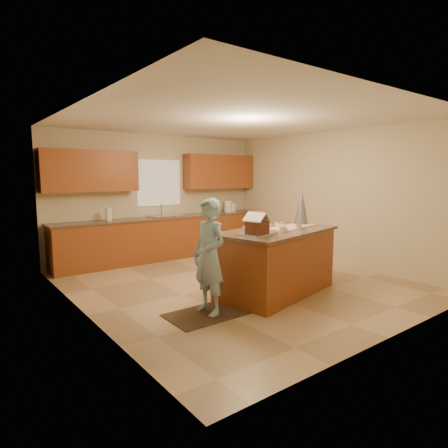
{
  "coord_description": "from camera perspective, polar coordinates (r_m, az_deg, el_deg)",
  "views": [
    {
      "loc": [
        -3.94,
        -4.86,
        1.83
      ],
      "look_at": [
        -0.1,
        0.2,
        1.0
      ],
      "focal_mm": 30.31,
      "sensor_mm": 36.0,
      "label": 1
    }
  ],
  "objects": [
    {
      "name": "gingerbread_house",
      "position": [
        5.3,
        5.02,
        -0.14
      ],
      "size": [
        0.35,
        0.36,
        0.3
      ],
      "color": "#5F2819",
      "rests_on": "baking_tray"
    },
    {
      "name": "paper_towel",
      "position": [
        7.82,
        -17.03,
        1.37
      ],
      "size": [
        0.12,
        0.12,
        0.25
      ],
      "primitive_type": "cylinder",
      "color": "white",
      "rests_on": "back_counter_top"
    },
    {
      "name": "canister_c",
      "position": [
        9.37,
        1.32,
        2.52
      ],
      "size": [
        0.15,
        0.15,
        0.21
      ],
      "primitive_type": "cylinder",
      "color": "white",
      "rests_on": "back_counter_top"
    },
    {
      "name": "island_top",
      "position": [
        5.84,
        7.97,
        -1.09
      ],
      "size": [
        2.21,
        1.46,
        0.04
      ],
      "primitive_type": "cube",
      "rotation": [
        0.0,
        0.0,
        0.21
      ],
      "color": "brown",
      "rests_on": "island_base"
    },
    {
      "name": "back_counter_top",
      "position": [
        8.35,
        -8.82,
        0.97
      ],
      "size": [
        4.85,
        0.63,
        0.04
      ],
      "primitive_type": "cube",
      "color": "brown",
      "rests_on": "back_counter_base"
    },
    {
      "name": "island_base",
      "position": [
        5.93,
        7.88,
        -5.83
      ],
      "size": [
        2.1,
        1.36,
        0.95
      ],
      "primitive_type": "cube",
      "rotation": [
        0.0,
        0.0,
        0.21
      ],
      "color": "brown",
      "rests_on": "floor"
    },
    {
      "name": "wall_back",
      "position": [
        8.58,
        -9.83,
        4.13
      ],
      "size": [
        5.5,
        5.5,
        0.0
      ],
      "primitive_type": "plane",
      "color": "beige",
      "rests_on": "floor"
    },
    {
      "name": "rug",
      "position": [
        5.13,
        -2.68,
        -13.4
      ],
      "size": [
        1.03,
        0.67,
        0.01
      ],
      "primitive_type": "cube",
      "color": "black",
      "rests_on": "floor"
    },
    {
      "name": "stone_accent",
      "position": [
        4.35,
        -17.28,
        -0.55
      ],
      "size": [
        0.0,
        2.5,
        2.5
      ],
      "primitive_type": "plane",
      "rotation": [
        1.57,
        0.0,
        1.57
      ],
      "color": "gray",
      "rests_on": "wall_left"
    },
    {
      "name": "table_runner",
      "position": [
        6.24,
        10.38,
        -0.35
      ],
      "size": [
        1.14,
        0.61,
        0.01
      ],
      "primitive_type": "cube",
      "rotation": [
        0.0,
        0.0,
        0.21
      ],
      "color": "#B61C0D",
      "rests_on": "island_top"
    },
    {
      "name": "back_counter_base",
      "position": [
        8.42,
        -8.75,
        -2.15
      ],
      "size": [
        4.8,
        0.6,
        0.88
      ],
      "primitive_type": "cube",
      "color": "brown",
      "rests_on": "floor"
    },
    {
      "name": "cookbook",
      "position": [
        6.18,
        5.6,
        0.53
      ],
      "size": [
        0.27,
        0.23,
        0.1
      ],
      "primitive_type": "cube",
      "rotation": [
        -1.13,
        0.0,
        0.21
      ],
      "color": "white",
      "rests_on": "island_top"
    },
    {
      "name": "faucet",
      "position": [
        8.49,
        -9.42,
        2.15
      ],
      "size": [
        0.03,
        0.03,
        0.28
      ],
      "primitive_type": "cylinder",
      "color": "silver",
      "rests_on": "back_counter_top"
    },
    {
      "name": "wall_right",
      "position": [
        8.08,
        15.78,
        3.76
      ],
      "size": [
        5.5,
        5.5,
        0.0
      ],
      "primitive_type": "plane",
      "color": "beige",
      "rests_on": "floor"
    },
    {
      "name": "wall_left",
      "position": [
        5.09,
        -20.62,
        1.56
      ],
      "size": [
        5.5,
        5.5,
        0.0
      ],
      "primitive_type": "plane",
      "color": "beige",
      "rests_on": "floor"
    },
    {
      "name": "ceiling",
      "position": [
        6.31,
        1.89,
        15.37
      ],
      "size": [
        5.5,
        5.5,
        0.0
      ],
      "primitive_type": "plane",
      "color": "silver",
      "rests_on": "floor"
    },
    {
      "name": "sink",
      "position": [
        8.35,
        -8.82,
        0.9
      ],
      "size": [
        0.7,
        0.45,
        0.12
      ],
      "primitive_type": "cube",
      "color": "silver",
      "rests_on": "back_counter_top"
    },
    {
      "name": "tinsel_tree",
      "position": [
        6.55,
        11.61,
        2.56
      ],
      "size": [
        0.28,
        0.28,
        0.59
      ],
      "primitive_type": "cone",
      "rotation": [
        0.0,
        0.0,
        0.21
      ],
      "color": "#B4B3C0",
      "rests_on": "island_top"
    },
    {
      "name": "boy",
      "position": [
        4.93,
        -2.26,
        -4.94
      ],
      "size": [
        0.4,
        0.58,
        1.52
      ],
      "primitive_type": "imported",
      "rotation": [
        0.0,
        0.0,
        -1.5
      ],
      "color": "#98C0D8",
      "rests_on": "rug"
    },
    {
      "name": "canister_b",
      "position": [
        9.28,
        0.6,
        2.67
      ],
      "size": [
        0.19,
        0.19,
        0.28
      ],
      "primitive_type": "cylinder",
      "color": "white",
      "rests_on": "back_counter_top"
    },
    {
      "name": "wall_front",
      "position": [
        4.49,
        24.5,
        0.64
      ],
      "size": [
        5.5,
        5.5,
        0.0
      ],
      "primitive_type": "plane",
      "color": "beige",
      "rests_on": "floor"
    },
    {
      "name": "window_curtain",
      "position": [
        8.54,
        -9.78,
        6.13
      ],
      "size": [
        1.05,
        0.03,
        1.0
      ],
      "primitive_type": "cube",
      "color": "white",
      "rests_on": "wall_back"
    },
    {
      "name": "candy_bowls",
      "position": [
        6.0,
        7.81,
        -0.36
      ],
      "size": [
        0.9,
        0.7,
        0.06
      ],
      "color": "white",
      "rests_on": "island_top"
    },
    {
      "name": "upper_cabinet_left",
      "position": [
        7.8,
        -19.54,
        7.54
      ],
      "size": [
        1.85,
        0.35,
        0.8
      ],
      "primitive_type": "cube",
      "color": "#9F5222",
      "rests_on": "wall_back"
    },
    {
      "name": "canister_a",
      "position": [
        9.08,
        -1.08,
        2.43
      ],
      "size": [
        0.17,
        0.17,
        0.23
      ],
      "primitive_type": "cylinder",
      "color": "white",
      "rests_on": "back_counter_top"
    },
    {
      "name": "baking_tray",
      "position": [
        5.31,
        5.01,
        -1.5
      ],
      "size": [
        0.56,
        0.46,
        0.03
      ],
      "primitive_type": "cube",
      "rotation": [
        0.0,
        0.0,
        0.21
      ],
      "color": "silver",
      "rests_on": "island_top"
    },
    {
      "name": "floor",
      "position": [
        6.51,
        1.79,
        -8.87
      ],
      "size": [
        5.5,
        5.5,
        0.0
      ],
      "primitive_type": "plane",
      "color": "tan",
      "rests_on": "ground"
    },
    {
      "name": "upper_cabinet_right",
      "position": [
        9.23,
        -0.74,
        7.88
      ],
      "size": [
        1.85,
        0.35,
        0.8
      ],
      "primitive_type": "cube",
      "color": "#9F5222",
      "rests_on": "wall_back"
    }
  ]
}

